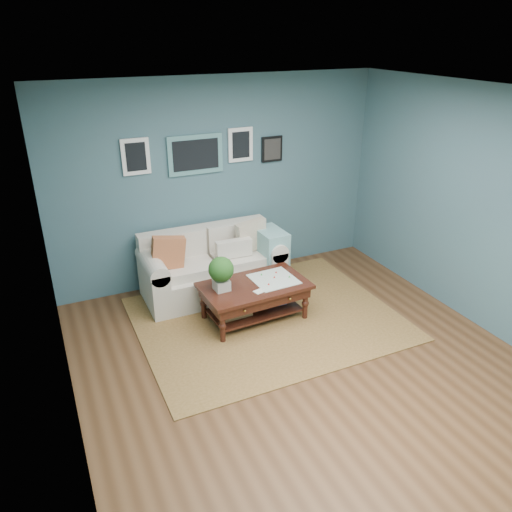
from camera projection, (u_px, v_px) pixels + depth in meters
room_shell at (315, 249)px, 4.58m from camera, size 5.00×5.02×2.70m
area_rug at (267, 318)px, 6.04m from camera, size 3.03×2.42×0.01m
loveseat at (218, 265)px, 6.52m from camera, size 1.84×0.83×0.94m
coffee_table at (249, 291)px, 5.87m from camera, size 1.28×0.78×0.87m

